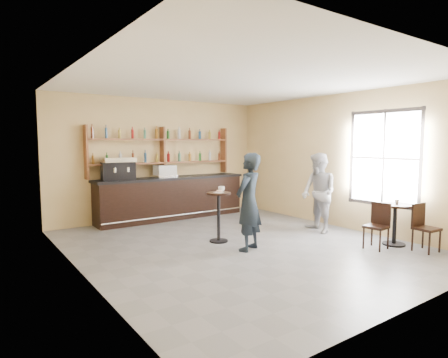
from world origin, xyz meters
TOP-DOWN VIEW (x-y plane):
  - floor at (0.00, 0.00)m, footprint 7.00×7.00m
  - ceiling at (0.00, 0.00)m, footprint 7.00×7.00m
  - wall_back at (0.00, 3.50)m, footprint 7.00×0.00m
  - wall_front at (0.00, -3.50)m, footprint 7.00×0.00m
  - wall_left at (-3.00, 0.00)m, footprint 0.00×7.00m
  - wall_right at (3.00, 0.00)m, footprint 0.00×7.00m
  - window_pane at (2.99, -1.20)m, footprint 0.00×2.00m
  - window_frame at (2.99, -1.20)m, footprint 0.04×1.70m
  - shelf_unit at (0.00, 3.37)m, footprint 4.00×0.26m
  - liquor_bottles at (0.00, 3.37)m, footprint 3.68×0.10m
  - bar_counter at (0.15, 3.15)m, footprint 4.16×0.81m
  - espresso_machine at (-1.31, 3.15)m, footprint 0.84×0.61m
  - pastry_case at (-0.06, 3.15)m, footprint 0.58×0.49m
  - pedestal_table at (-0.18, 0.45)m, footprint 0.65×0.65m
  - napkin at (-0.18, 0.45)m, footprint 0.21×0.21m
  - donut at (-0.17, 0.44)m, footprint 0.15×0.15m
  - cup_pedestal at (-0.04, 0.55)m, footprint 0.14×0.14m
  - man_main at (-0.06, -0.37)m, footprint 0.79×0.68m
  - cafe_table at (2.54, -1.77)m, footprint 0.86×0.86m
  - cup_cafe at (2.59, -1.77)m, footprint 0.11×0.11m
  - chair_west at (1.99, -1.72)m, footprint 0.42×0.42m
  - chair_south at (2.59, -2.37)m, footprint 0.42×0.42m
  - patron_second at (2.15, -0.16)m, footprint 0.89×1.03m

SIDE VIEW (x-z plane):
  - floor at x=0.00m, z-range 0.00..0.00m
  - cafe_table at x=2.54m, z-range 0.00..0.82m
  - chair_west at x=1.99m, z-range 0.00..0.88m
  - chair_south at x=2.59m, z-range 0.00..0.89m
  - pedestal_table at x=-0.18m, z-range 0.00..1.02m
  - bar_counter at x=0.15m, z-range 0.00..1.13m
  - cup_cafe at x=2.59m, z-range 0.82..0.91m
  - patron_second at x=2.15m, z-range 0.00..1.81m
  - man_main at x=-0.06m, z-range 0.00..1.84m
  - napkin at x=-0.18m, z-range 1.02..1.03m
  - donut at x=-0.17m, z-range 1.03..1.07m
  - cup_pedestal at x=-0.04m, z-range 1.02..1.13m
  - pastry_case at x=-0.06m, z-range 1.13..1.44m
  - espresso_machine at x=-1.31m, z-range 1.13..1.68m
  - wall_back at x=0.00m, z-range -1.90..5.10m
  - wall_front at x=0.00m, z-range -1.90..5.10m
  - wall_left at x=-3.00m, z-range -1.90..5.10m
  - wall_right at x=3.00m, z-range -1.90..5.10m
  - window_frame at x=2.99m, z-range 0.65..2.75m
  - window_pane at x=2.99m, z-range 0.70..2.70m
  - shelf_unit at x=0.00m, z-range 1.11..2.51m
  - liquor_bottles at x=0.00m, z-range 1.48..2.48m
  - ceiling at x=0.00m, z-range 3.20..3.20m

